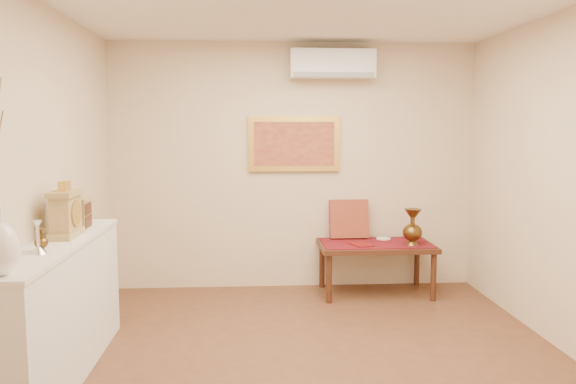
{
  "coord_description": "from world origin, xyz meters",
  "views": [
    {
      "loc": [
        -0.46,
        -3.92,
        1.77
      ],
      "look_at": [
        -0.14,
        1.15,
        1.19
      ],
      "focal_mm": 35.0,
      "sensor_mm": 36.0,
      "label": 1
    }
  ],
  "objects": [
    {
      "name": "low_table",
      "position": [
        0.85,
        1.88,
        0.48
      ],
      "size": [
        1.2,
        0.7,
        0.55
      ],
      "color": "#442214",
      "rests_on": "floor"
    },
    {
      "name": "wall_front",
      "position": [
        0.0,
        -2.25,
        1.35
      ],
      "size": [
        4.0,
        0.02,
        2.7
      ],
      "primitive_type": "cube",
      "color": "beige",
      "rests_on": "ground"
    },
    {
      "name": "wall_left",
      "position": [
        -2.0,
        0.0,
        1.35
      ],
      "size": [
        0.02,
        4.5,
        2.7
      ],
      "primitive_type": "cube",
      "color": "beige",
      "rests_on": "ground"
    },
    {
      "name": "table_cloth",
      "position": [
        0.85,
        1.88,
        0.55
      ],
      "size": [
        1.14,
        0.59,
        0.01
      ],
      "primitive_type": "cube",
      "color": "maroon",
      "rests_on": "low_table"
    },
    {
      "name": "brass_urn_tall",
      "position": [
        1.2,
        1.75,
        0.79
      ],
      "size": [
        0.2,
        0.2,
        0.46
      ],
      "primitive_type": null,
      "color": "brown",
      "rests_on": "table_cloth"
    },
    {
      "name": "painting",
      "position": [
        0.0,
        2.22,
        1.6
      ],
      "size": [
        1.0,
        0.06,
        0.6
      ],
      "color": "gold",
      "rests_on": "wall_back"
    },
    {
      "name": "candlestick",
      "position": [
        -1.81,
        -0.35,
        1.09
      ],
      "size": [
        0.1,
        0.1,
        0.21
      ],
      "primitive_type": null,
      "color": "silver",
      "rests_on": "display_ledge"
    },
    {
      "name": "floor",
      "position": [
        0.0,
        0.0,
        0.0
      ],
      "size": [
        4.5,
        4.5,
        0.0
      ],
      "primitive_type": "plane",
      "color": "brown",
      "rests_on": "ground"
    },
    {
      "name": "plate",
      "position": [
        0.98,
        2.07,
        0.56
      ],
      "size": [
        0.16,
        0.16,
        0.01
      ],
      "primitive_type": "cylinder",
      "color": "white",
      "rests_on": "table_cloth"
    },
    {
      "name": "display_ledge",
      "position": [
        -1.82,
        0.0,
        0.49
      ],
      "size": [
        0.37,
        2.02,
        0.98
      ],
      "color": "white",
      "rests_on": "floor"
    },
    {
      "name": "ac_unit",
      "position": [
        0.4,
        2.12,
        2.45
      ],
      "size": [
        0.9,
        0.25,
        0.3
      ],
      "color": "white",
      "rests_on": "wall_back"
    },
    {
      "name": "wooden_chest",
      "position": [
        -1.83,
        0.54,
        1.1
      ],
      "size": [
        0.16,
        0.21,
        0.24
      ],
      "color": "tan",
      "rests_on": "display_ledge"
    },
    {
      "name": "menu",
      "position": [
        0.67,
        1.77,
        0.56
      ],
      "size": [
        0.25,
        0.3,
        0.01
      ],
      "primitive_type": "cube",
      "rotation": [
        0.0,
        0.0,
        0.35
      ],
      "color": "maroon",
      "rests_on": "table_cloth"
    },
    {
      "name": "brass_urn_small",
      "position": [
        -1.82,
        -0.28,
        1.08
      ],
      "size": [
        0.09,
        0.09,
        0.2
      ],
      "primitive_type": null,
      "color": "brown",
      "rests_on": "display_ledge"
    },
    {
      "name": "mantel_clock",
      "position": [
        -1.81,
        0.2,
        1.15
      ],
      "size": [
        0.17,
        0.36,
        0.41
      ],
      "color": "tan",
      "rests_on": "display_ledge"
    },
    {
      "name": "cushion",
      "position": [
        0.6,
        2.15,
        0.77
      ],
      "size": [
        0.43,
        0.19,
        0.44
      ],
      "primitive_type": "cube",
      "rotation": [
        -0.21,
        0.0,
        0.0
      ],
      "color": "maroon",
      "rests_on": "table_cloth"
    },
    {
      "name": "wall_back",
      "position": [
        0.0,
        2.25,
        1.35
      ],
      "size": [
        4.0,
        0.02,
        2.7
      ],
      "primitive_type": "cube",
      "color": "beige",
      "rests_on": "ground"
    }
  ]
}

